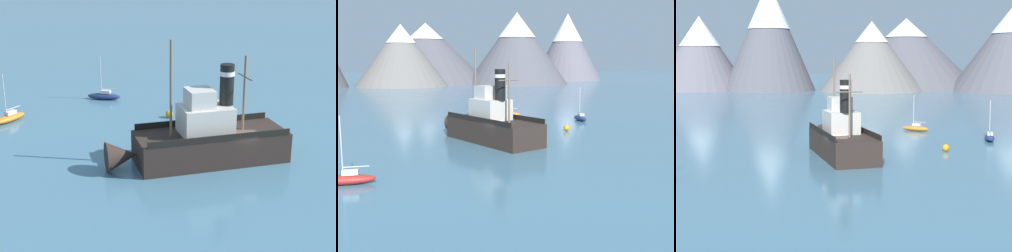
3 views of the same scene
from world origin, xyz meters
TOP-DOWN VIEW (x-y plane):
  - ground_plane at (0.00, 0.00)m, footprint 600.00×600.00m
  - mountain_ridge at (11.89, 122.35)m, footprint 195.15×63.87m
  - old_tugboat at (0.46, 2.96)m, footprint 7.61×14.77m
  - sailboat_orange at (10.21, 21.50)m, footprint 3.82×2.91m
  - sailboat_navy at (18.19, 13.17)m, footprint 1.68×3.92m
  - mooring_buoy at (11.63, 5.76)m, footprint 0.77×0.77m

SIDE VIEW (x-z plane):
  - ground_plane at x=0.00m, z-range 0.00..0.00m
  - mooring_buoy at x=11.63m, z-range 0.00..0.77m
  - sailboat_orange at x=10.21m, z-range -2.02..2.88m
  - sailboat_navy at x=18.19m, z-range -2.02..2.88m
  - old_tugboat at x=0.46m, z-range -3.12..6.78m
  - mountain_ridge at x=11.89m, z-range -3.53..30.48m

